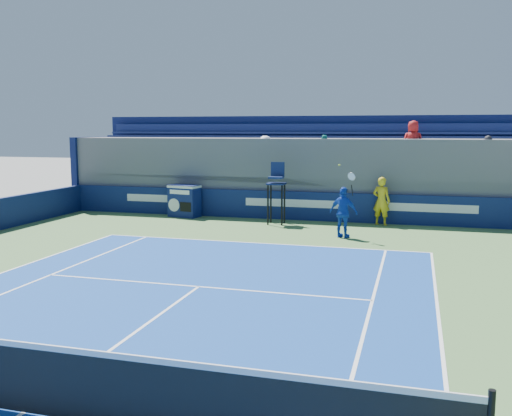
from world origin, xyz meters
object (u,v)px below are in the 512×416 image
(ball_person, at_px, (381,201))
(tennis_player, at_px, (344,212))
(tennis_net, at_px, (20,375))
(match_clock, at_px, (184,200))
(umpire_chair, at_px, (276,186))

(ball_person, xyz_separation_m, tennis_player, (-1.11, -3.05, -0.06))
(tennis_net, relative_size, match_clock, 8.10)
(tennis_net, height_order, tennis_player, tennis_player)
(match_clock, bearing_deg, ball_person, 0.82)
(umpire_chair, bearing_deg, ball_person, 12.12)
(match_clock, height_order, umpire_chair, umpire_chair)
(umpire_chair, distance_m, tennis_player, 3.72)
(ball_person, bearing_deg, tennis_player, 85.92)
(ball_person, relative_size, tennis_net, 0.16)
(tennis_player, bearing_deg, match_clock, 157.86)
(umpire_chair, relative_size, tennis_player, 0.96)
(tennis_net, xyz_separation_m, match_clock, (-4.65, 16.60, 0.19))
(ball_person, bearing_deg, umpire_chair, 27.94)
(umpire_chair, xyz_separation_m, tennis_player, (2.94, -2.19, -0.62))
(tennis_net, bearing_deg, ball_person, 77.64)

